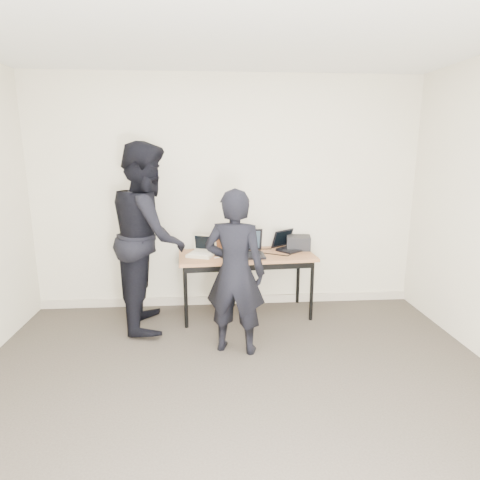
{
  "coord_description": "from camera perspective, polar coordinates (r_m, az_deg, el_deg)",
  "views": [
    {
      "loc": [
        -0.2,
        -2.43,
        1.87
      ],
      "look_at": [
        0.1,
        1.6,
        0.95
      ],
      "focal_mm": 30.0,
      "sensor_mm": 36.0,
      "label": 1
    }
  ],
  "objects": [
    {
      "name": "cables",
      "position": [
        4.51,
        1.59,
        -1.93
      ],
      "size": [
        1.15,
        0.36,
        0.01
      ],
      "rotation": [
        0.0,
        0.0,
        -0.07
      ],
      "color": "black",
      "rests_on": "desk"
    },
    {
      "name": "room",
      "position": [
        2.5,
        0.42,
        0.77
      ],
      "size": [
        4.6,
        4.6,
        2.8
      ],
      "color": "#3E372F",
      "rests_on": "ground"
    },
    {
      "name": "laptop_right",
      "position": [
        4.71,
        6.88,
        -0.77
      ],
      "size": [
        0.43,
        0.42,
        0.23
      ],
      "rotation": [
        0.0,
        0.0,
        0.67
      ],
      "color": "black",
      "rests_on": "desk"
    },
    {
      "name": "laptop_beige",
      "position": [
        4.45,
        -5.44,
        -1.66
      ],
      "size": [
        0.34,
        0.34,
        0.22
      ],
      "rotation": [
        0.0,
        0.0,
        -0.36
      ],
      "color": "beige",
      "rests_on": "desk"
    },
    {
      "name": "equipment_box",
      "position": [
        4.75,
        8.31,
        -0.37
      ],
      "size": [
        0.31,
        0.27,
        0.16
      ],
      "primitive_type": "cube",
      "rotation": [
        0.0,
        0.0,
        -0.17
      ],
      "color": "black",
      "rests_on": "desk"
    },
    {
      "name": "person_observer",
      "position": [
        4.32,
        -12.82,
        0.52
      ],
      "size": [
        0.83,
        1.02,
        1.95
      ],
      "primitive_type": "imported",
      "rotation": [
        0.0,
        0.0,
        1.67
      ],
      "color": "black",
      "rests_on": "ground"
    },
    {
      "name": "person_typist",
      "position": [
        3.67,
        -0.73,
        -4.65
      ],
      "size": [
        0.64,
        0.51,
        1.54
      ],
      "primitive_type": "imported",
      "rotation": [
        0.0,
        0.0,
        2.86
      ],
      "color": "black",
      "rests_on": "ground"
    },
    {
      "name": "desk",
      "position": [
        4.51,
        0.93,
        -2.77
      ],
      "size": [
        1.54,
        0.75,
        0.72
      ],
      "rotation": [
        0.0,
        0.0,
        0.07
      ],
      "color": "#976039",
      "rests_on": "ground"
    },
    {
      "name": "power_brick",
      "position": [
        4.31,
        -1.79,
        -2.49
      ],
      "size": [
        0.07,
        0.05,
        0.03
      ],
      "primitive_type": "cube",
      "rotation": [
        0.0,
        0.0,
        0.05
      ],
      "color": "black",
      "rests_on": "desk"
    },
    {
      "name": "leather_satchel",
      "position": [
        4.67,
        -1.52,
        0.14
      ],
      "size": [
        0.37,
        0.19,
        0.25
      ],
      "rotation": [
        0.0,
        0.0,
        -0.03
      ],
      "color": "brown",
      "rests_on": "desk"
    },
    {
      "name": "tissue",
      "position": [
        4.64,
        -1.17,
        2.05
      ],
      "size": [
        0.14,
        0.11,
        0.08
      ],
      "primitive_type": "ellipsoid",
      "rotation": [
        0.0,
        0.0,
        -0.07
      ],
      "color": "white",
      "rests_on": "leather_satchel"
    },
    {
      "name": "laptop_center",
      "position": [
        4.43,
        1.05,
        -1.4
      ],
      "size": [
        0.37,
        0.36,
        0.28
      ],
      "rotation": [
        0.0,
        0.0,
        0.04
      ],
      "color": "black",
      "rests_on": "desk"
    },
    {
      "name": "baseboard",
      "position": [
        5.02,
        -1.69,
        -8.48
      ],
      "size": [
        4.5,
        0.03,
        0.1
      ],
      "primitive_type": "cube",
      "color": "#BCB09C",
      "rests_on": "ground"
    }
  ]
}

